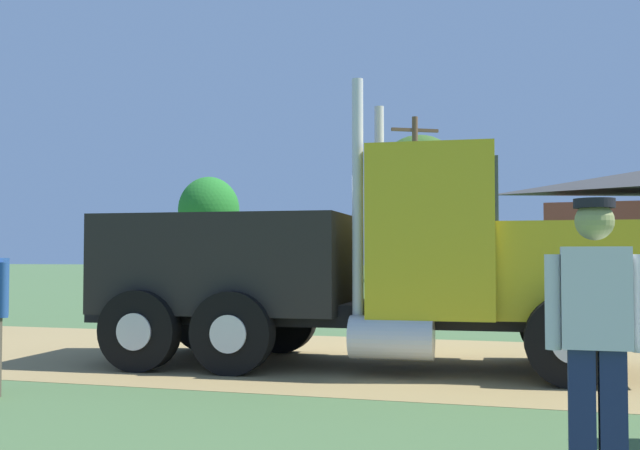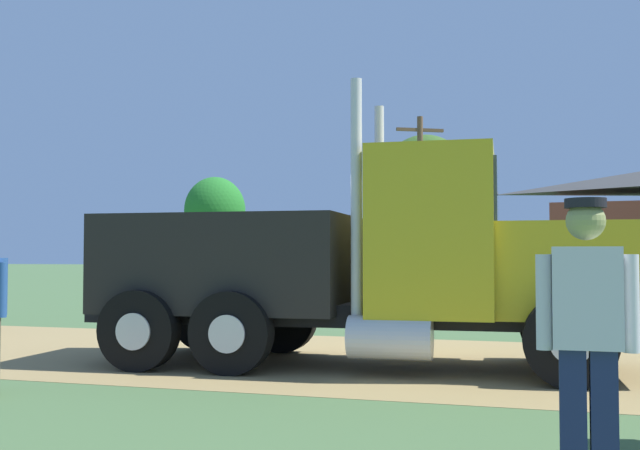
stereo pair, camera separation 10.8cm
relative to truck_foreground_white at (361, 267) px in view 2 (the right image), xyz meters
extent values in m
plane|color=#48683C|center=(-1.06, 0.57, -1.32)|extent=(200.00, 200.00, 0.00)
cube|color=#9A814F|center=(-1.06, 0.57, -1.32)|extent=(120.00, 5.78, 0.01)
cube|color=black|center=(-0.05, 0.01, -0.61)|extent=(7.33, 1.90, 0.28)
cube|color=gold|center=(2.66, 0.16, -0.03)|extent=(1.93, 2.07, 1.17)
cube|color=gold|center=(0.99, 0.06, 0.45)|extent=(1.65, 2.34, 2.12)
cube|color=#2D3D4C|center=(1.77, 0.11, 0.87)|extent=(0.14, 1.88, 0.93)
cylinder|color=silver|center=(0.05, 0.91, 0.86)|extent=(0.14, 0.14, 2.95)
cylinder|color=silver|center=(0.15, -0.88, 0.86)|extent=(0.14, 0.14, 2.95)
cylinder|color=silver|center=(0.58, -0.95, -0.83)|extent=(1.03, 0.57, 0.52)
cube|color=black|center=(-1.83, -0.09, 0.04)|extent=(3.43, 2.43, 1.32)
cylinder|color=black|center=(2.51, 1.27, -0.80)|extent=(1.05, 0.36, 1.04)
cylinder|color=silver|center=(2.50, 1.43, -0.80)|extent=(0.47, 0.07, 0.47)
cylinder|color=black|center=(2.63, -0.97, -0.80)|extent=(1.05, 0.36, 1.04)
cylinder|color=silver|center=(2.64, -1.13, -0.80)|extent=(0.47, 0.07, 0.47)
cylinder|color=black|center=(-2.74, 0.98, -0.80)|extent=(1.05, 0.36, 1.04)
cylinder|color=silver|center=(-2.75, 1.14, -0.80)|extent=(0.47, 0.07, 0.47)
cylinder|color=black|center=(-2.62, -1.26, -0.80)|extent=(1.05, 0.36, 1.04)
cylinder|color=silver|center=(-2.61, -1.42, -0.80)|extent=(0.47, 0.07, 0.47)
cylinder|color=black|center=(-1.49, 1.05, -0.80)|extent=(1.05, 0.36, 1.04)
cylinder|color=silver|center=(-1.50, 1.21, -0.80)|extent=(0.47, 0.07, 0.47)
cylinder|color=black|center=(-1.37, -1.19, -0.80)|extent=(1.05, 0.36, 1.04)
cylinder|color=silver|center=(-1.36, -1.35, -0.80)|extent=(0.47, 0.07, 0.47)
cube|color=silver|center=(2.64, -4.90, -0.11)|extent=(0.41, 0.26, 0.63)
sphere|color=#8C9353|center=(2.64, -4.90, 0.37)|extent=(0.24, 0.24, 0.24)
cylinder|color=black|center=(2.64, -4.90, 0.48)|extent=(0.25, 0.25, 0.06)
cube|color=#1E284C|center=(2.55, -4.90, -0.87)|extent=(0.16, 0.18, 0.90)
cube|color=#1E284C|center=(2.73, -4.90, -0.87)|extent=(0.16, 0.18, 0.90)
cylinder|color=silver|center=(2.38, -4.90, -0.14)|extent=(0.10, 0.10, 0.60)
cylinder|color=silver|center=(2.90, -4.90, -0.14)|extent=(0.10, 0.10, 0.60)
cylinder|color=#264C8C|center=(-3.03, -3.32, -0.20)|extent=(0.10, 0.10, 0.57)
cylinder|color=brown|center=(-3.05, 23.71, 2.52)|extent=(0.26, 0.26, 7.69)
cube|color=brown|center=(-3.05, 23.71, 5.77)|extent=(1.99, 1.19, 0.14)
cylinder|color=#513823|center=(-20.61, 40.21, 0.16)|extent=(0.44, 0.44, 2.97)
ellipsoid|color=#267727|center=(-20.61, 40.21, 3.40)|extent=(4.39, 4.39, 4.83)
cylinder|color=#513823|center=(-4.49, 34.30, 0.36)|extent=(0.44, 0.44, 3.36)
ellipsoid|color=#375B21|center=(-4.49, 34.30, 4.22)|extent=(5.46, 5.46, 6.01)
camera|label=1|loc=(2.31, -9.96, 0.15)|focal=42.70mm
camera|label=2|loc=(2.42, -9.93, 0.15)|focal=42.70mm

